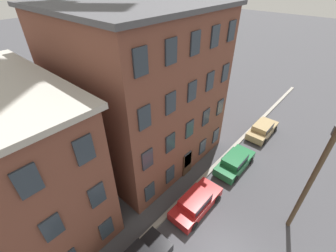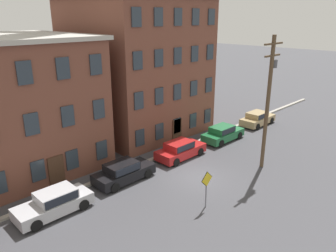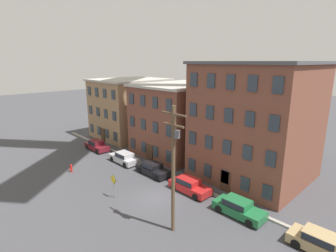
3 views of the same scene
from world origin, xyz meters
TOP-DOWN VIEW (x-y plane):
  - kerb_strip at (0.00, 4.50)m, footprint 56.00×0.36m
  - apartment_far at (3.97, 11.51)m, footprint 11.52×11.55m
  - car_red at (1.57, 3.29)m, footprint 4.40×1.92m
  - car_green at (7.22, 3.18)m, footprint 4.40×1.92m
  - car_tan at (13.63, 3.35)m, footprint 4.40×1.92m
  - utility_pole at (4.86, -2.29)m, footprint 2.40×0.44m

SIDE VIEW (x-z plane):
  - kerb_strip at x=0.00m, z-range 0.00..0.16m
  - car_red at x=1.57m, z-range 0.03..1.46m
  - car_green at x=7.22m, z-range 0.03..1.46m
  - car_tan at x=13.63m, z-range 0.03..1.46m
  - utility_pole at x=4.86m, z-range 0.60..10.44m
  - apartment_far at x=3.97m, z-range 0.01..12.84m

